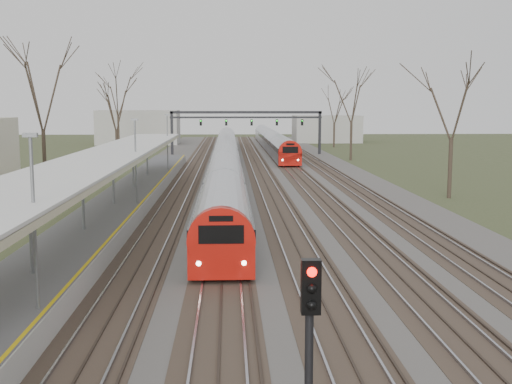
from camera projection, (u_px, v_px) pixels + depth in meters
track_bed at (255, 179)px, 59.47m from camera, size 24.00×160.00×0.22m
platform at (124, 203)px, 41.69m from camera, size 3.50×69.00×1.00m
canopy at (109, 156)px, 36.76m from camera, size 4.10×50.00×3.11m
signal_gantry at (246, 119)px, 88.51m from camera, size 21.00×0.59×6.08m
tree_west_far at (41, 90)px, 50.74m from camera, size 5.50×5.50×11.33m
tree_east_far at (453, 99)px, 46.22m from camera, size 5.00×5.00×10.30m
train_near at (226, 156)px, 68.39m from camera, size 2.62×90.21×3.05m
train_far at (272, 140)px, 99.21m from camera, size 2.62×60.21×3.05m
signal_post at (310, 332)px, 11.64m from camera, size 0.35×0.45×4.10m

